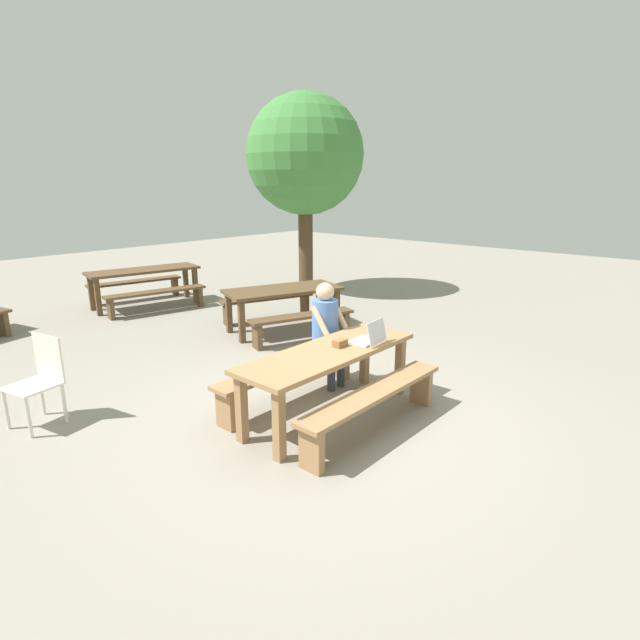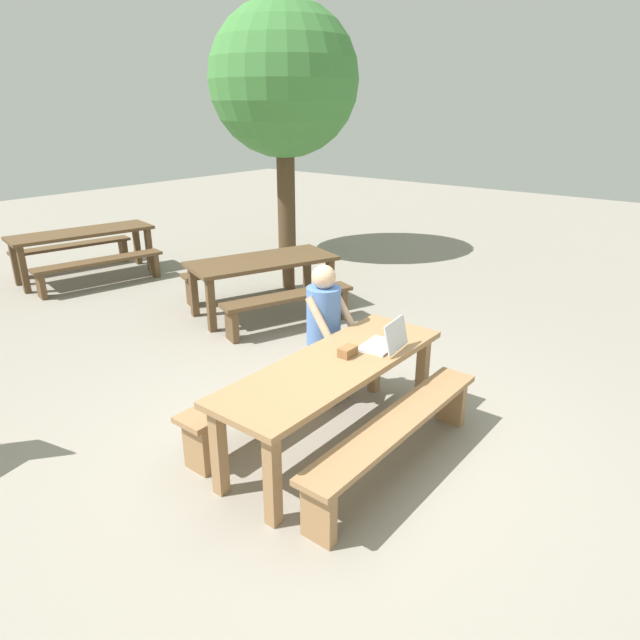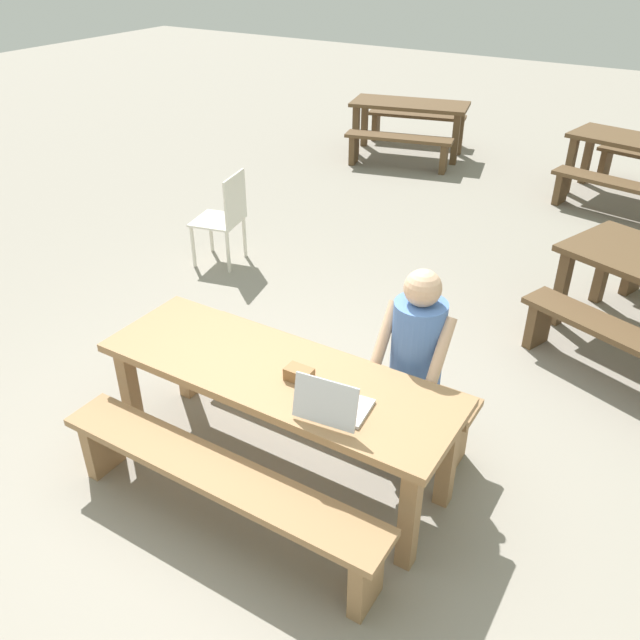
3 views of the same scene
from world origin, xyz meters
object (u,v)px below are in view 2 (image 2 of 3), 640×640
at_px(picnic_table_front, 334,375).
at_px(person_seated, 326,322).
at_px(picnic_table_rear, 263,267).
at_px(laptop, 386,342).
at_px(small_pouch, 348,351).
at_px(picnic_table_mid, 82,238).
at_px(tree_left, 284,81).

xyz_separation_m(picnic_table_front, person_seated, (0.61, 0.55, 0.13)).
xyz_separation_m(picnic_table_front, picnic_table_rear, (1.93, 2.65, -0.01)).
bearing_deg(laptop, person_seated, -107.30).
relative_size(picnic_table_front, picnic_table_rear, 1.05).
xyz_separation_m(laptop, small_pouch, (-0.31, 0.16, -0.02)).
relative_size(laptop, small_pouch, 2.46).
bearing_deg(picnic_table_mid, tree_left, -13.47).
height_order(picnic_table_front, tree_left, tree_left).
xyz_separation_m(small_pouch, tree_left, (4.31, 4.52, 2.19)).
height_order(person_seated, tree_left, tree_left).
bearing_deg(tree_left, picnic_table_mid, 154.94).
xyz_separation_m(person_seated, picnic_table_rear, (1.32, 2.10, -0.14)).
bearing_deg(picnic_table_rear, person_seated, -101.83).
height_order(laptop, tree_left, tree_left).
height_order(person_seated, picnic_table_mid, person_seated).
height_order(picnic_table_mid, tree_left, tree_left).
bearing_deg(picnic_table_front, laptop, -19.83).
xyz_separation_m(picnic_table_rear, tree_left, (2.55, 1.86, 2.35)).
bearing_deg(picnic_table_mid, picnic_table_rear, -67.76).
xyz_separation_m(small_pouch, person_seated, (0.45, 0.57, -0.02)).
height_order(picnic_table_front, picnic_table_mid, picnic_table_mid).
distance_m(small_pouch, person_seated, 0.72).
relative_size(small_pouch, picnic_table_mid, 0.07).
bearing_deg(laptop, picnic_table_mid, -103.98).
xyz_separation_m(picnic_table_front, small_pouch, (0.16, -0.01, 0.15)).
bearing_deg(person_seated, tree_left, 45.68).
height_order(laptop, person_seated, person_seated).
bearing_deg(person_seated, picnic_table_front, -137.90).
distance_m(small_pouch, tree_left, 6.62).
distance_m(person_seated, tree_left, 5.96).
height_order(laptop, picnic_table_rear, laptop).
distance_m(picnic_table_front, picnic_table_mid, 6.14).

